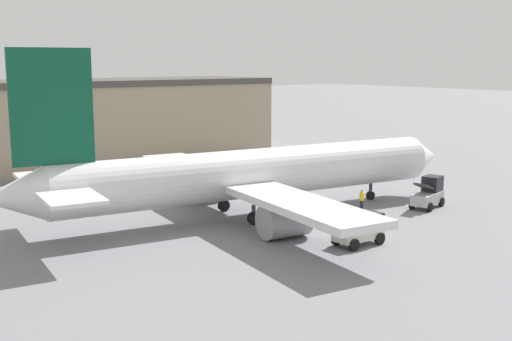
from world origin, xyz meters
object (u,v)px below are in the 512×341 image
Objects in this scene: airplane at (244,175)px; baggage_tug at (362,230)px; ground_crew_worker at (362,199)px; belt_loader_truck at (429,193)px.

baggage_tug is at bearing -73.13° from airplane.
airplane is 22.58× the size of ground_crew_worker.
baggage_tug reaches higher than ground_crew_worker.
baggage_tug is at bearing 17.35° from ground_crew_worker.
baggage_tug is 0.92× the size of belt_loader_truck.
airplane is 15.02m from belt_loader_truck.
belt_loader_truck is at bearing 19.00° from baggage_tug.
airplane reaches higher than baggage_tug.
airplane is at bearing -50.76° from ground_crew_worker.
belt_loader_truck is (11.81, 4.04, 0.20)m from baggage_tug.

